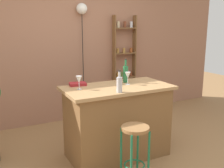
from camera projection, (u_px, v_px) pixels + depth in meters
ground at (129, 165)px, 3.26m from camera, size 12.00×12.00×0.00m
back_wall at (73, 42)px, 4.64m from camera, size 6.40×0.10×2.80m
kitchen_counter at (117, 121)px, 3.41m from camera, size 1.37×0.71×0.94m
bar_stool at (135, 142)px, 2.80m from camera, size 0.30×0.30×0.65m
spice_shelf at (124, 66)px, 5.06m from camera, size 0.46×0.13×1.88m
bottle_spirits_clear at (119, 84)px, 2.99m from camera, size 0.07×0.07×0.26m
bottle_olive_oil at (126, 73)px, 3.52m from camera, size 0.07×0.07×0.32m
wine_glass_left at (128, 76)px, 3.39m from camera, size 0.07×0.07×0.16m
wine_glass_center at (79, 80)px, 3.13m from camera, size 0.07×0.07×0.16m
cookbook at (78, 84)px, 3.35m from camera, size 0.23×0.18×0.03m
pendant_globe_light at (82, 11)px, 4.49m from camera, size 0.19×0.19×2.07m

